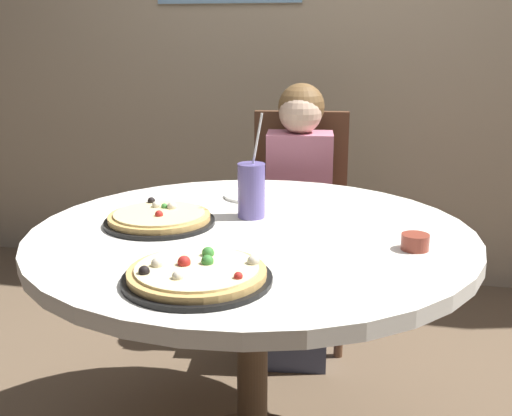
{
  "coord_description": "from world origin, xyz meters",
  "views": [
    {
      "loc": [
        0.37,
        -1.61,
        1.28
      ],
      "look_at": [
        0.0,
        0.05,
        0.8
      ],
      "focal_mm": 44.43,
      "sensor_mm": 36.0,
      "label": 1
    }
  ],
  "objects_px": {
    "sauce_bowl": "(415,242)",
    "plate_small": "(252,196)",
    "chair_wooden": "(300,213)",
    "pizza_cheese": "(197,274)",
    "dining_table": "(252,263)",
    "pizza_veggie": "(160,218)",
    "soda_cup": "(251,190)",
    "diner_child": "(298,236)"
  },
  "relations": [
    {
      "from": "chair_wooden",
      "to": "pizza_cheese",
      "type": "height_order",
      "value": "chair_wooden"
    },
    {
      "from": "diner_child",
      "to": "sauce_bowl",
      "type": "xyz_separation_m",
      "value": [
        0.42,
        -0.84,
        0.29
      ]
    },
    {
      "from": "diner_child",
      "to": "sauce_bowl",
      "type": "bearing_deg",
      "value": -63.27
    },
    {
      "from": "pizza_veggie",
      "to": "pizza_cheese",
      "type": "relative_size",
      "value": 0.95
    },
    {
      "from": "sauce_bowl",
      "to": "plate_small",
      "type": "bearing_deg",
      "value": 141.29
    },
    {
      "from": "diner_child",
      "to": "pizza_veggie",
      "type": "relative_size",
      "value": 3.45
    },
    {
      "from": "plate_small",
      "to": "soda_cup",
      "type": "bearing_deg",
      "value": -77.21
    },
    {
      "from": "plate_small",
      "to": "chair_wooden",
      "type": "bearing_deg",
      "value": 83.55
    },
    {
      "from": "diner_child",
      "to": "soda_cup",
      "type": "distance_m",
      "value": 0.74
    },
    {
      "from": "chair_wooden",
      "to": "soda_cup",
      "type": "relative_size",
      "value": 3.1
    },
    {
      "from": "chair_wooden",
      "to": "soda_cup",
      "type": "height_order",
      "value": "soda_cup"
    },
    {
      "from": "sauce_bowl",
      "to": "plate_small",
      "type": "distance_m",
      "value": 0.66
    },
    {
      "from": "soda_cup",
      "to": "diner_child",
      "type": "bearing_deg",
      "value": 86.41
    },
    {
      "from": "diner_child",
      "to": "pizza_veggie",
      "type": "bearing_deg",
      "value": -109.88
    },
    {
      "from": "dining_table",
      "to": "pizza_veggie",
      "type": "bearing_deg",
      "value": 179.21
    },
    {
      "from": "sauce_bowl",
      "to": "dining_table",
      "type": "bearing_deg",
      "value": 171.46
    },
    {
      "from": "sauce_bowl",
      "to": "plate_small",
      "type": "height_order",
      "value": "sauce_bowl"
    },
    {
      "from": "diner_child",
      "to": "pizza_cheese",
      "type": "distance_m",
      "value": 1.19
    },
    {
      "from": "pizza_cheese",
      "to": "plate_small",
      "type": "bearing_deg",
      "value": 93.61
    },
    {
      "from": "pizza_veggie",
      "to": "sauce_bowl",
      "type": "bearing_deg",
      "value": -5.59
    },
    {
      "from": "soda_cup",
      "to": "plate_small",
      "type": "height_order",
      "value": "soda_cup"
    },
    {
      "from": "soda_cup",
      "to": "sauce_bowl",
      "type": "distance_m",
      "value": 0.51
    },
    {
      "from": "chair_wooden",
      "to": "sauce_bowl",
      "type": "xyz_separation_m",
      "value": [
        0.45,
        -1.02,
        0.24
      ]
    },
    {
      "from": "diner_child",
      "to": "plate_small",
      "type": "distance_m",
      "value": 0.51
    },
    {
      "from": "dining_table",
      "to": "chair_wooden",
      "type": "bearing_deg",
      "value": 90.72
    },
    {
      "from": "dining_table",
      "to": "plate_small",
      "type": "xyz_separation_m",
      "value": [
        -0.08,
        0.35,
        0.1
      ]
    },
    {
      "from": "pizza_veggie",
      "to": "plate_small",
      "type": "xyz_separation_m",
      "value": [
        0.19,
        0.34,
        -0.01
      ]
    },
    {
      "from": "dining_table",
      "to": "pizza_veggie",
      "type": "xyz_separation_m",
      "value": [
        -0.27,
        0.0,
        0.11
      ]
    },
    {
      "from": "pizza_veggie",
      "to": "soda_cup",
      "type": "height_order",
      "value": "soda_cup"
    },
    {
      "from": "pizza_veggie",
      "to": "pizza_cheese",
      "type": "distance_m",
      "value": 0.45
    },
    {
      "from": "soda_cup",
      "to": "plate_small",
      "type": "distance_m",
      "value": 0.24
    },
    {
      "from": "pizza_cheese",
      "to": "pizza_veggie",
      "type": "bearing_deg",
      "value": 121.15
    },
    {
      "from": "chair_wooden",
      "to": "plate_small",
      "type": "distance_m",
      "value": 0.65
    },
    {
      "from": "diner_child",
      "to": "pizza_veggie",
      "type": "height_order",
      "value": "diner_child"
    },
    {
      "from": "chair_wooden",
      "to": "pizza_veggie",
      "type": "relative_size",
      "value": 3.03
    },
    {
      "from": "diner_child",
      "to": "soda_cup",
      "type": "relative_size",
      "value": 3.53
    },
    {
      "from": "diner_child",
      "to": "soda_cup",
      "type": "bearing_deg",
      "value": -93.59
    },
    {
      "from": "dining_table",
      "to": "soda_cup",
      "type": "height_order",
      "value": "soda_cup"
    },
    {
      "from": "pizza_veggie",
      "to": "sauce_bowl",
      "type": "xyz_separation_m",
      "value": [
        0.7,
        -0.07,
        0.0
      ]
    },
    {
      "from": "dining_table",
      "to": "pizza_cheese",
      "type": "bearing_deg",
      "value": -95.2
    },
    {
      "from": "pizza_veggie",
      "to": "soda_cup",
      "type": "bearing_deg",
      "value": 27.08
    },
    {
      "from": "sauce_bowl",
      "to": "pizza_cheese",
      "type": "bearing_deg",
      "value": -145.76
    }
  ]
}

